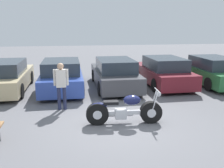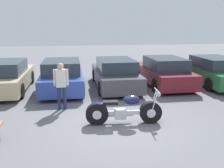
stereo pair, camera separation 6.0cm
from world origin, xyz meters
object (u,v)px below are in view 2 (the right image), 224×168
motorcycle (123,110)px  parked_car_maroon (163,72)px  parked_car_green (212,71)px  person_standing (61,82)px  parked_car_blue (62,76)px  parked_car_champagne (6,77)px  parked_car_dark_grey (115,74)px

motorcycle → parked_car_maroon: (3.00, 4.68, 0.22)m
parked_car_green → person_standing: bearing=-158.9°
motorcycle → parked_car_blue: (-1.94, 4.53, 0.22)m
parked_car_champagne → parked_car_dark_grey: (4.95, -0.15, 0.00)m
parked_car_dark_grey → parked_car_green: same height
motorcycle → parked_car_green: (5.48, 4.46, 0.22)m
motorcycle → parked_car_blue: size_ratio=0.51×
motorcycle → parked_car_dark_grey: parked_car_dark_grey is taller
parked_car_champagne → person_standing: (2.55, -3.02, 0.33)m
parked_car_blue → parked_car_dark_grey: 2.47m
motorcycle → parked_car_champagne: 6.42m
parked_car_blue → parked_car_maroon: (4.95, 0.15, 0.00)m
parked_car_dark_grey → person_standing: size_ratio=2.73×
parked_car_dark_grey → motorcycle: bearing=-96.7°
parked_car_champagne → parked_car_dark_grey: 4.95m
parked_car_maroon → person_standing: person_standing is taller
parked_car_dark_grey → parked_car_maroon: size_ratio=1.00×
parked_car_blue → parked_car_green: size_ratio=1.00×
motorcycle → parked_car_dark_grey: size_ratio=0.51×
motorcycle → parked_car_champagne: bearing=133.5°
motorcycle → parked_car_dark_grey: 4.54m
parked_car_blue → person_standing: 2.91m
motorcycle → parked_car_green: bearing=39.2°
parked_car_dark_grey → parked_car_maroon: bearing=4.0°
motorcycle → parked_car_champagne: parked_car_champagne is taller
motorcycle → parked_car_dark_grey: bearing=83.3°
parked_car_maroon → parked_car_green: bearing=-5.0°
parked_car_dark_grey → parked_car_maroon: (2.47, 0.17, 0.00)m
parked_car_blue → parked_car_maroon: 4.95m
parked_car_dark_grey → parked_car_green: bearing=-0.5°
parked_car_maroon → parked_car_green: same height
parked_car_blue → parked_car_green: bearing=-0.5°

